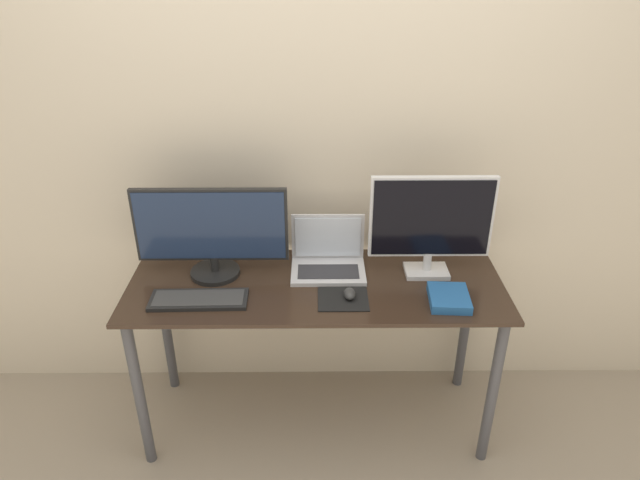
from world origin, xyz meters
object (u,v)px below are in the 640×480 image
(monitor_right, at_px, (431,222))
(mouse, at_px, (350,294))
(laptop, at_px, (328,257))
(monitor_left, at_px, (212,232))
(book, at_px, (449,298))
(keyboard, at_px, (199,299))

(monitor_right, distance_m, mouse, 0.46)
(laptop, bearing_deg, monitor_right, -5.79)
(monitor_left, relative_size, book, 3.23)
(laptop, bearing_deg, keyboard, -153.97)
(monitor_right, relative_size, laptop, 1.61)
(laptop, bearing_deg, mouse, -71.22)
(monitor_left, relative_size, monitor_right, 1.24)
(laptop, relative_size, mouse, 4.29)
(keyboard, bearing_deg, monitor_right, 12.60)
(laptop, bearing_deg, monitor_left, -174.94)
(book, bearing_deg, mouse, 176.34)
(monitor_left, relative_size, laptop, 2.00)
(monitor_left, bearing_deg, laptop, 5.06)
(keyboard, relative_size, book, 1.98)
(monitor_right, xyz_separation_m, keyboard, (-0.96, -0.21, -0.24))
(monitor_left, height_order, monitor_right, monitor_right)
(monitor_right, bearing_deg, laptop, 174.21)
(laptop, height_order, mouse, laptop)
(keyboard, xyz_separation_m, mouse, (0.61, 0.01, 0.01))
(laptop, distance_m, keyboard, 0.59)
(monitor_left, relative_size, keyboard, 1.63)
(laptop, xyz_separation_m, book, (0.48, -0.27, -0.04))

